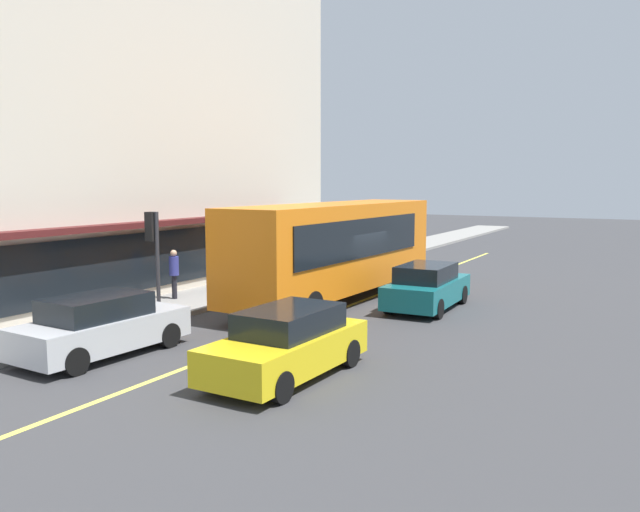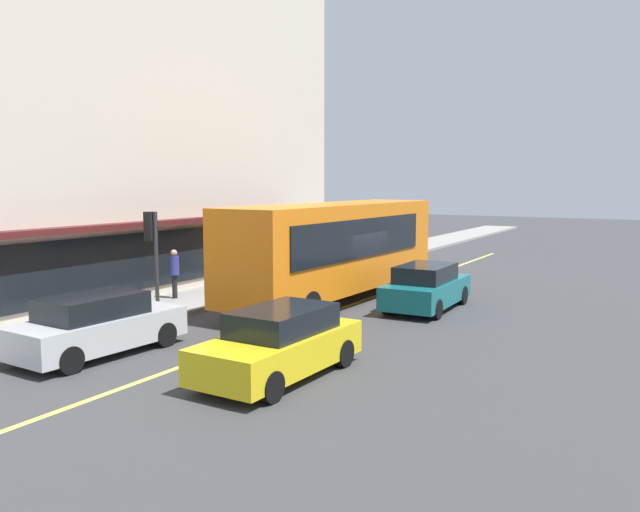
% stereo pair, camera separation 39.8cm
% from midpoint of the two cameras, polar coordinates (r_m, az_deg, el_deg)
% --- Properties ---
extents(ground, '(120.00, 120.00, 0.00)m').
position_cam_midpoint_polar(ground, '(22.55, 2.85, -4.22)').
color(ground, '#38383A').
extents(sidewalk, '(80.00, 2.93, 0.15)m').
position_cam_midpoint_polar(sidewalk, '(25.18, -7.66, -2.95)').
color(sidewalk, gray).
rests_on(sidewalk, ground).
extents(lane_centre_stripe, '(36.00, 0.16, 0.01)m').
position_cam_midpoint_polar(lane_centre_stripe, '(22.55, 2.85, -4.21)').
color(lane_centre_stripe, '#D8D14C').
rests_on(lane_centre_stripe, ground).
extents(storefront_building, '(25.08, 11.67, 15.00)m').
position_cam_midpoint_polar(storefront_building, '(27.61, -24.35, 12.82)').
color(storefront_building, beige).
rests_on(storefront_building, ground).
extents(bus, '(11.20, 2.85, 3.50)m').
position_cam_midpoint_polar(bus, '(22.54, 0.98, 0.89)').
color(bus, orange).
rests_on(bus, ground).
extents(traffic_light, '(0.30, 0.52, 3.20)m').
position_cam_midpoint_polar(traffic_light, '(20.14, -15.32, 1.53)').
color(traffic_light, '#2D2D33').
rests_on(traffic_light, sidewalk).
extents(car_teal, '(4.34, 1.94, 1.52)m').
position_cam_midpoint_polar(car_teal, '(21.60, 9.07, -2.77)').
color(car_teal, '#14666B').
rests_on(car_teal, ground).
extents(car_silver, '(4.38, 2.03, 1.52)m').
position_cam_midpoint_polar(car_silver, '(16.59, -19.74, -5.96)').
color(car_silver, '#B7BABF').
rests_on(car_silver, ground).
extents(car_yellow, '(4.35, 1.95, 1.52)m').
position_cam_midpoint_polar(car_yellow, '(14.00, -3.79, -7.88)').
color(car_yellow, yellow).
rests_on(car_yellow, ground).
extents(pedestrian_by_curb, '(0.34, 0.34, 1.58)m').
position_cam_midpoint_polar(pedestrian_by_curb, '(24.80, -6.08, -0.70)').
color(pedestrian_by_curb, black).
rests_on(pedestrian_by_curb, sidewalk).
extents(pedestrian_mid_block, '(0.34, 0.34, 1.74)m').
position_cam_midpoint_polar(pedestrian_mid_block, '(22.94, -13.48, -1.18)').
color(pedestrian_mid_block, black).
rests_on(pedestrian_mid_block, sidewalk).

